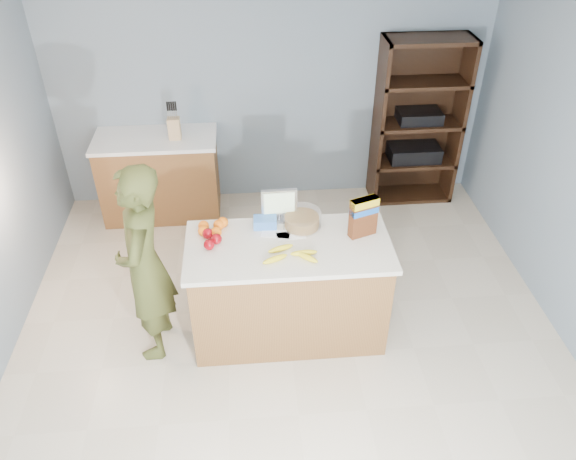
{
  "coord_description": "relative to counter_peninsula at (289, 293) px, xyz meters",
  "views": [
    {
      "loc": [
        -0.29,
        -3.04,
        3.46
      ],
      "look_at": [
        0.0,
        0.35,
        1.0
      ],
      "focal_mm": 35.0,
      "sensor_mm": 36.0,
      "label": 1
    }
  ],
  "objects": [
    {
      "name": "knife_block",
      "position": [
        -0.98,
        1.86,
        0.6
      ],
      "size": [
        0.12,
        0.1,
        0.31
      ],
      "color": "tan",
      "rests_on": "back_cabinet"
    },
    {
      "name": "shelving_unit",
      "position": [
        1.55,
        2.05,
        0.45
      ],
      "size": [
        0.9,
        0.4,
        1.8
      ],
      "color": "black",
      "rests_on": "ground"
    },
    {
      "name": "envelopes",
      "position": [
        -0.03,
        0.13,
        0.49
      ],
      "size": [
        0.35,
        0.18,
        0.0
      ],
      "color": "white",
      "rests_on": "counter_peninsula"
    },
    {
      "name": "salad_bowl",
      "position": [
        0.12,
        0.23,
        0.54
      ],
      "size": [
        0.3,
        0.3,
        0.13
      ],
      "color": "#267219",
      "rests_on": "counter_peninsula"
    },
    {
      "name": "tv",
      "position": [
        -0.05,
        0.33,
        0.64
      ],
      "size": [
        0.28,
        0.12,
        0.28
      ],
      "color": "silver",
      "rests_on": "counter_peninsula"
    },
    {
      "name": "blue_carton",
      "position": [
        -0.16,
        0.25,
        0.52
      ],
      "size": [
        0.19,
        0.13,
        0.08
      ],
      "primitive_type": "cube",
      "rotation": [
        0.0,
        0.0,
        -0.05
      ],
      "color": "blue",
      "rests_on": "counter_peninsula"
    },
    {
      "name": "apples",
      "position": [
        -0.58,
        0.06,
        0.53
      ],
      "size": [
        0.15,
        0.22,
        0.08
      ],
      "color": "maroon",
      "rests_on": "counter_peninsula"
    },
    {
      "name": "back_cabinet",
      "position": [
        -1.2,
        1.9,
        0.04
      ],
      "size": [
        1.24,
        0.62,
        0.9
      ],
      "color": "brown",
      "rests_on": "ground"
    },
    {
      "name": "oranges",
      "position": [
        -0.57,
        0.22,
        0.53
      ],
      "size": [
        0.23,
        0.21,
        0.08
      ],
      "color": "orange",
      "rests_on": "counter_peninsula"
    },
    {
      "name": "walls",
      "position": [
        0.0,
        -0.3,
        1.24
      ],
      "size": [
        4.52,
        5.02,
        2.51
      ],
      "color": "gray",
      "rests_on": "ground"
    },
    {
      "name": "counter_peninsula",
      "position": [
        0.0,
        0.0,
        0.0
      ],
      "size": [
        1.56,
        0.76,
        0.9
      ],
      "color": "brown",
      "rests_on": "ground"
    },
    {
      "name": "floor",
      "position": [
        0.0,
        -0.3,
        -0.42
      ],
      "size": [
        4.5,
        5.0,
        0.02
      ],
      "primitive_type": "cube",
      "color": "beige",
      "rests_on": "ground"
    },
    {
      "name": "person",
      "position": [
        -1.07,
        -0.06,
        0.41
      ],
      "size": [
        0.41,
        0.61,
        1.64
      ],
      "primitive_type": "imported",
      "rotation": [
        0.0,
        0.0,
        -1.59
      ],
      "color": "#3F441C",
      "rests_on": "ground"
    },
    {
      "name": "cereal_box",
      "position": [
        0.57,
        0.08,
        0.67
      ],
      "size": [
        0.23,
        0.15,
        0.32
      ],
      "color": "#592B14",
      "rests_on": "counter_peninsula"
    },
    {
      "name": "bananas",
      "position": [
        0.01,
        -0.15,
        0.51
      ],
      "size": [
        0.42,
        0.25,
        0.04
      ],
      "color": "yellow",
      "rests_on": "counter_peninsula"
    }
  ]
}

